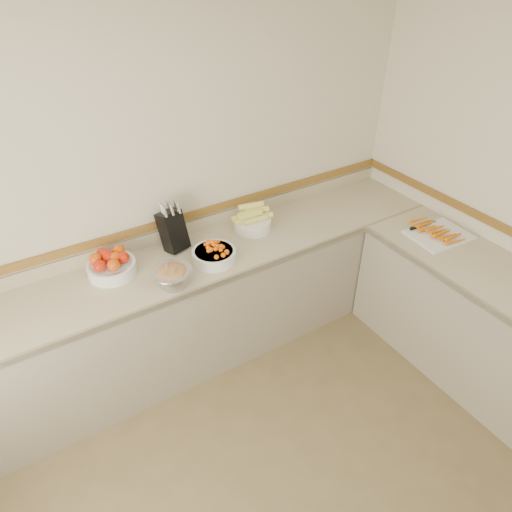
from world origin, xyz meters
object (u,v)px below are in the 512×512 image
rhubarb_bowl (172,276)px  tomato_bowl (111,265)px  dishwasher (502,341)px  cherry_tomato_bowl (214,254)px  cutting_board (438,233)px  knife_block (173,230)px  corn_bowl (252,221)px

rhubarb_bowl → tomato_bowl: bearing=130.7°
dishwasher → cherry_tomato_bowl: size_ratio=2.75×
tomato_bowl → cutting_board: size_ratio=0.70×
cutting_board → tomato_bowl: bearing=159.7°
tomato_bowl → cherry_tomato_bowl: (0.65, -0.23, -0.02)m
rhubarb_bowl → dishwasher: bearing=-32.7°
knife_block → corn_bowl: (0.61, -0.08, -0.08)m
cutting_board → corn_bowl: bearing=144.8°
dishwasher → rhubarb_bowl: 2.32m
rhubarb_bowl → cutting_board: bearing=-14.1°
knife_block → rhubarb_bowl: size_ratio=1.44×
cutting_board → cherry_tomato_bowl: bearing=159.3°
tomato_bowl → rhubarb_bowl: (0.29, -0.34, 0.01)m
dishwasher → knife_block: 2.44m
rhubarb_bowl → cutting_board: (1.94, -0.49, -0.06)m
dishwasher → cherry_tomato_bowl: (-1.54, 1.33, 0.52)m
corn_bowl → rhubarb_bowl: corn_bowl is taller
tomato_bowl → corn_bowl: bearing=-0.9°
dishwasher → tomato_bowl: size_ratio=2.63×
cherry_tomato_bowl → rhubarb_bowl: 0.37m
tomato_bowl → cutting_board: bearing=-20.3°
knife_block → cherry_tomato_bowl: 0.35m
rhubarb_bowl → cutting_board: 2.00m
dishwasher → cutting_board: (0.04, 0.73, 0.49)m
dishwasher → tomato_bowl: tomato_bowl is taller
corn_bowl → cutting_board: size_ratio=0.69×
knife_block → dishwasher: bearing=-43.3°
knife_block → tomato_bowl: knife_block is taller
corn_bowl → cutting_board: (1.14, -0.81, -0.05)m
tomato_bowl → rhubarb_bowl: tomato_bowl is taller
knife_block → tomato_bowl: 0.49m
knife_block → cherry_tomato_bowl: knife_block is taller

